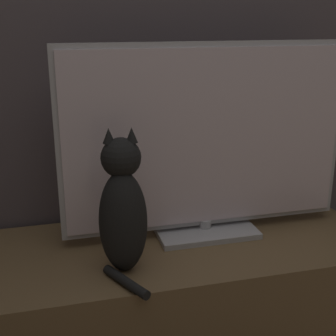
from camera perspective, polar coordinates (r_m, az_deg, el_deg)
tv_stand at (r=1.75m, az=1.51°, el=-15.16°), size 1.37×0.55×0.41m
tv at (r=1.62m, az=4.77°, el=2.88°), size 1.02×0.21×0.68m
cat at (r=1.41m, az=-5.54°, el=-5.07°), size 0.16×0.28×0.45m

